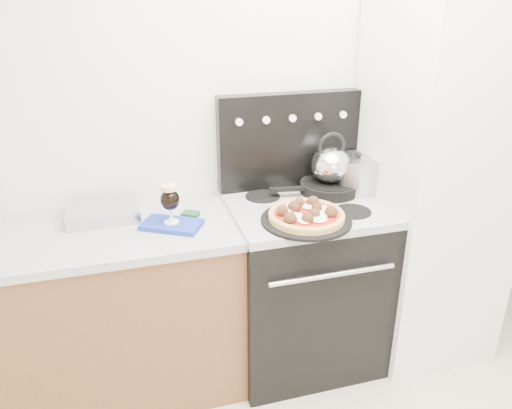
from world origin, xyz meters
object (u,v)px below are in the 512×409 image
object	(u,v)px
oven_mitt	(172,225)
beer_glass	(170,204)
skillet	(329,187)
tea_kettle	(331,162)
pizza	(306,214)
fridge	(432,186)
pizza_pan	(306,220)
base_cabinet	(87,320)
stock_pot	(357,175)
stove_body	(302,286)

from	to	relation	value
oven_mitt	beer_glass	bearing A→B (deg)	0.00
skillet	tea_kettle	world-z (taller)	tea_kettle
pizza	tea_kettle	xyz separation A→B (m)	(0.25, 0.30, 0.13)
fridge	pizza_pan	world-z (taller)	fridge
skillet	tea_kettle	bearing A→B (deg)	0.00
pizza	tea_kettle	size ratio (longest dim) A/B	1.56
base_cabinet	beer_glass	distance (m)	0.73
oven_mitt	skillet	world-z (taller)	skillet
pizza_pan	stock_pot	distance (m)	0.49
stove_body	oven_mitt	distance (m)	0.82
beer_glass	stove_body	bearing A→B (deg)	2.80
skillet	stove_body	bearing A→B (deg)	-146.54
stock_pot	pizza_pan	bearing A→B (deg)	-143.91
oven_mitt	stock_pot	distance (m)	1.00
oven_mitt	stock_pot	size ratio (longest dim) A/B	1.10
fridge	beer_glass	size ratio (longest dim) A/B	10.12
pizza_pan	pizza	size ratio (longest dim) A/B	1.20
oven_mitt	pizza_pan	world-z (taller)	pizza_pan
fridge	beer_glass	xyz separation A→B (m)	(-1.37, -0.01, 0.07)
fridge	pizza_pan	distance (m)	0.79
pizza	stock_pot	size ratio (longest dim) A/B	1.44
fridge	base_cabinet	bearing A→B (deg)	178.41
base_cabinet	tea_kettle	xyz separation A→B (m)	(1.28, 0.09, 0.66)
fridge	pizza	bearing A→B (deg)	-168.21
oven_mitt	stove_body	bearing A→B (deg)	2.80
base_cabinet	tea_kettle	bearing A→B (deg)	4.02
pizza_pan	oven_mitt	bearing A→B (deg)	165.64
fridge	stock_pot	world-z (taller)	fridge
beer_glass	skillet	bearing A→B (deg)	9.92
base_cabinet	pizza_pan	distance (m)	1.17
oven_mitt	skillet	distance (m)	0.86
fridge	stock_pot	bearing A→B (deg)	161.88
stove_body	fridge	bearing A→B (deg)	-2.05
stove_body	pizza	bearing A→B (deg)	-111.11
oven_mitt	stock_pot	bearing A→B (deg)	7.60
fridge	pizza	size ratio (longest dim) A/B	5.44
stove_body	pizza	world-z (taller)	pizza
pizza	stock_pot	world-z (taller)	stock_pot
skillet	tea_kettle	distance (m)	0.14
stove_body	pizza_pan	xyz separation A→B (m)	(-0.07, -0.19, 0.49)
beer_glass	pizza	bearing A→B (deg)	-14.36
pizza_pan	skillet	world-z (taller)	skillet
tea_kettle	pizza_pan	bearing A→B (deg)	-115.97
stove_body	oven_mitt	bearing A→B (deg)	-177.20
fridge	skillet	size ratio (longest dim) A/B	6.22
stove_body	pizza	distance (m)	0.56
fridge	oven_mitt	xyz separation A→B (m)	(-1.37, -0.01, -0.04)
fridge	skillet	distance (m)	0.54
oven_mitt	pizza_pan	bearing A→B (deg)	-14.36
pizza	tea_kettle	bearing A→B (deg)	50.77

